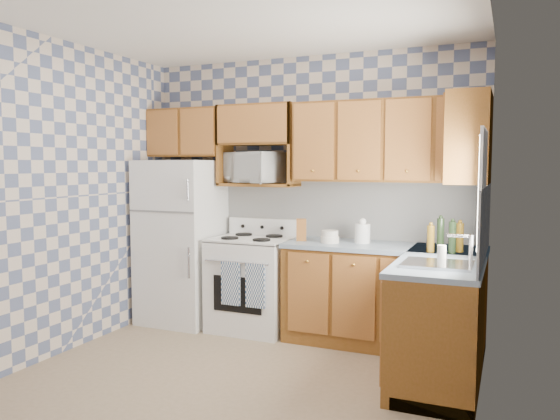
% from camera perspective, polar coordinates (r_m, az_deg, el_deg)
% --- Properties ---
extents(floor, '(3.40, 3.40, 0.00)m').
position_cam_1_polar(floor, '(4.31, -4.73, -17.58)').
color(floor, '#826D4F').
rests_on(floor, ground).
extents(back_wall, '(3.40, 0.02, 2.70)m').
position_cam_1_polar(back_wall, '(5.46, 3.00, 1.75)').
color(back_wall, slate).
rests_on(back_wall, ground).
extents(right_wall, '(0.02, 3.20, 2.70)m').
position_cam_1_polar(right_wall, '(3.54, 20.27, -0.18)').
color(right_wall, slate).
rests_on(right_wall, ground).
extents(backsplash_back, '(2.60, 0.02, 0.56)m').
position_cam_1_polar(backsplash_back, '(5.34, 7.00, 0.03)').
color(backsplash_back, white).
rests_on(backsplash_back, back_wall).
extents(backsplash_right, '(0.02, 1.60, 0.56)m').
position_cam_1_polar(backsplash_right, '(4.35, 20.59, -1.31)').
color(backsplash_right, white).
rests_on(backsplash_right, right_wall).
extents(refrigerator, '(0.75, 0.70, 1.68)m').
position_cam_1_polar(refrigerator, '(5.77, -10.25, -3.25)').
color(refrigerator, white).
rests_on(refrigerator, floor).
extents(stove_body, '(0.76, 0.65, 0.90)m').
position_cam_1_polar(stove_body, '(5.47, -2.90, -7.78)').
color(stove_body, white).
rests_on(stove_body, floor).
extents(cooktop, '(0.76, 0.65, 0.02)m').
position_cam_1_polar(cooktop, '(5.39, -2.92, -3.05)').
color(cooktop, silver).
rests_on(cooktop, stove_body).
extents(backguard, '(0.76, 0.08, 0.17)m').
position_cam_1_polar(backguard, '(5.62, -1.70, -1.74)').
color(backguard, white).
rests_on(backguard, cooktop).
extents(dish_towel_left, '(0.19, 0.02, 0.41)m').
position_cam_1_polar(dish_towel_left, '(5.17, -5.16, -7.66)').
color(dish_towel_left, navy).
rests_on(dish_towel_left, stove_body).
extents(dish_towel_right, '(0.19, 0.02, 0.41)m').
position_cam_1_polar(dish_towel_right, '(5.06, -2.58, -7.92)').
color(dish_towel_right, navy).
rests_on(dish_towel_right, stove_body).
extents(base_cabinets_back, '(1.75, 0.60, 0.88)m').
position_cam_1_polar(base_cabinets_back, '(5.08, 10.67, -8.96)').
color(base_cabinets_back, brown).
rests_on(base_cabinets_back, floor).
extents(base_cabinets_right, '(0.60, 1.60, 0.88)m').
position_cam_1_polar(base_cabinets_right, '(4.51, 16.56, -10.83)').
color(base_cabinets_right, brown).
rests_on(base_cabinets_right, floor).
extents(countertop_back, '(1.77, 0.63, 0.04)m').
position_cam_1_polar(countertop_back, '(4.98, 10.74, -3.82)').
color(countertop_back, slate).
rests_on(countertop_back, base_cabinets_back).
extents(countertop_right, '(0.63, 1.60, 0.04)m').
position_cam_1_polar(countertop_right, '(4.41, 16.63, -5.05)').
color(countertop_right, slate).
rests_on(countertop_right, base_cabinets_right).
extents(upper_cabinets_back, '(1.75, 0.33, 0.74)m').
position_cam_1_polar(upper_cabinets_back, '(5.07, 11.24, 7.08)').
color(upper_cabinets_back, brown).
rests_on(upper_cabinets_back, back_wall).
extents(upper_cabinets_fridge, '(0.82, 0.33, 0.50)m').
position_cam_1_polar(upper_cabinets_fridge, '(5.89, -9.54, 7.94)').
color(upper_cabinets_fridge, brown).
rests_on(upper_cabinets_fridge, back_wall).
extents(upper_cabinets_right, '(0.33, 0.70, 0.74)m').
position_cam_1_polar(upper_cabinets_right, '(4.79, 19.19, 7.05)').
color(upper_cabinets_right, brown).
rests_on(upper_cabinets_right, right_wall).
extents(microwave_shelf, '(0.80, 0.33, 0.03)m').
position_cam_1_polar(microwave_shelf, '(5.48, -2.21, 2.65)').
color(microwave_shelf, brown).
rests_on(microwave_shelf, back_wall).
extents(microwave, '(0.66, 0.55, 0.31)m').
position_cam_1_polar(microwave, '(5.50, -2.62, 4.44)').
color(microwave, white).
rests_on(microwave, microwave_shelf).
extents(sink, '(0.48, 0.40, 0.03)m').
position_cam_1_polar(sink, '(4.06, 16.16, -5.52)').
color(sink, '#B7B7BC').
rests_on(sink, countertop_right).
extents(window, '(0.02, 0.66, 0.86)m').
position_cam_1_polar(window, '(3.98, 20.41, 1.77)').
color(window, white).
rests_on(window, right_wall).
extents(bottle_0, '(0.06, 0.06, 0.28)m').
position_cam_1_polar(bottle_0, '(4.69, 16.41, -2.52)').
color(bottle_0, black).
rests_on(bottle_0, countertop_back).
extents(bottle_1, '(0.06, 0.06, 0.26)m').
position_cam_1_polar(bottle_1, '(4.62, 17.56, -2.77)').
color(bottle_1, black).
rests_on(bottle_1, countertop_back).
extents(bottle_2, '(0.06, 0.06, 0.24)m').
position_cam_1_polar(bottle_2, '(4.72, 18.27, -2.75)').
color(bottle_2, brown).
rests_on(bottle_2, countertop_back).
extents(bottle_3, '(0.06, 0.06, 0.22)m').
position_cam_1_polar(bottle_3, '(4.64, 15.46, -2.92)').
color(bottle_3, brown).
rests_on(bottle_3, countertop_back).
extents(knife_block, '(0.12, 0.12, 0.21)m').
position_cam_1_polar(knife_block, '(5.16, 2.24, -2.07)').
color(knife_block, brown).
rests_on(knife_block, countertop_back).
extents(electric_kettle, '(0.14, 0.14, 0.18)m').
position_cam_1_polar(electric_kettle, '(5.05, 8.62, -2.44)').
color(electric_kettle, white).
rests_on(electric_kettle, countertop_back).
extents(food_containers, '(0.17, 0.17, 0.11)m').
position_cam_1_polar(food_containers, '(5.03, 5.23, -2.79)').
color(food_containers, beige).
rests_on(food_containers, countertop_back).
extents(soap_bottle, '(0.06, 0.06, 0.17)m').
position_cam_1_polar(soap_bottle, '(3.89, 16.53, -4.78)').
color(soap_bottle, beige).
rests_on(soap_bottle, countertop_right).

